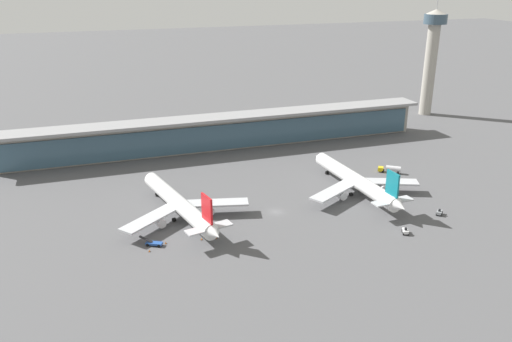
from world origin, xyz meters
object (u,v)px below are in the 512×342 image
Objects in this scene: service_truck_by_tail_yellow at (390,169)px; safety_cone_charlie at (166,243)px; airliner_left_stand at (180,204)px; safety_cone_delta at (216,237)px; airliner_centre_stand at (356,181)px; service_truck_under_wing_blue at (153,243)px; service_truck_mid_apron_white at (405,231)px; safety_cone_alpha at (149,251)px; safety_cone_bravo at (202,239)px; control_tower at (432,53)px; service_truck_near_nose_grey at (439,212)px.

safety_cone_charlie is at bearing -162.48° from service_truck_by_tail_yellow.
airliner_left_stand reaches higher than safety_cone_delta.
airliner_centre_stand is 75.31m from service_truck_under_wing_blue.
safety_cone_alpha is (-74.45, 13.45, -0.56)m from service_truck_mid_apron_white.
airliner_left_stand and airliner_centre_stand have the same top height.
service_truck_under_wing_blue is 0.80× the size of service_truck_by_tail_yellow.
service_truck_mid_apron_white is 60.95m from safety_cone_bravo.
control_tower reaches higher than service_truck_mid_apron_white.
service_truck_under_wing_blue is 18.24m from safety_cone_delta.
service_truck_under_wing_blue is at bearing -124.55° from airliner_left_stand.
service_truck_mid_apron_white is 4.71× the size of safety_cone_bravo.
service_truck_mid_apron_white is 71.27m from safety_cone_charlie.
service_truck_under_wing_blue is at bearing 178.03° from safety_cone_charlie.
control_tower is (90.17, 86.73, 28.44)m from airliner_centre_stand.
service_truck_by_tail_yellow is 11.75× the size of safety_cone_delta.
service_truck_under_wing_blue is at bearing -163.15° from service_truck_by_tail_yellow.
service_truck_near_nose_grey is 136.93m from control_tower.
safety_cone_alpha and safety_cone_delta have the same top height.
service_truck_by_tail_yellow is at bearing 17.52° from safety_cone_charlie.
service_truck_near_nose_grey is 0.49× the size of service_truck_under_wing_blue.
safety_cone_charlie is (-87.19, 8.80, -0.56)m from service_truck_near_nose_grey.
airliner_centre_stand is 80.79× the size of safety_cone_bravo.
service_truck_by_tail_yellow is at bearing 18.32° from safety_cone_alpha.
service_truck_under_wing_blue is 0.11× the size of control_tower.
service_truck_by_tail_yellow is at bearing 9.01° from airliner_left_stand.
control_tower is at bearing 32.59° from safety_cone_charlie.
airliner_left_stand is 80.03× the size of safety_cone_charlie.
airliner_centre_stand reaches higher than service_truck_near_nose_grey.
service_truck_mid_apron_white is 51.53m from service_truck_by_tail_yellow.
airliner_centre_stand reaches higher than safety_cone_bravo.
safety_cone_bravo is 1.00× the size of safety_cone_delta.
safety_cone_alpha is (-92.32, 5.67, -0.56)m from service_truck_near_nose_grey.
airliner_left_stand is at bearing 65.31° from safety_cone_charlie.
airliner_centre_stand is (62.83, -0.04, 0.00)m from airliner_left_stand.
service_truck_near_nose_grey is 0.98× the size of service_truck_mid_apron_white.
service_truck_near_nose_grey is 72.92m from safety_cone_delta.
service_truck_mid_apron_white is 0.05× the size of control_tower.
safety_cone_bravo is (-76.80, 7.81, -0.56)m from service_truck_near_nose_grey.
service_truck_mid_apron_white is at bearing -156.47° from service_truck_near_nose_grey.
service_truck_near_nose_grey is 0.05× the size of control_tower.
service_truck_by_tail_yellow is 11.75× the size of safety_cone_charlie.
safety_cone_bravo is 4.28m from safety_cone_delta.
control_tower is at bearing 47.31° from service_truck_by_tail_yellow.
control_tower is at bearing 52.62° from service_truck_mid_apron_white.
service_truck_by_tail_yellow is 83.95m from safety_cone_delta.
service_truck_near_nose_grey reaches higher than safety_cone_alpha.
airliner_left_stand is 0.92× the size of control_tower.
service_truck_by_tail_yellow reaches higher than safety_cone_alpha.
service_truck_under_wing_blue is (-90.70, 8.92, -0.07)m from service_truck_near_nose_grey.
airliner_left_stand is at bearing 113.43° from safety_cone_delta.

